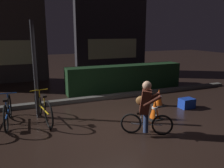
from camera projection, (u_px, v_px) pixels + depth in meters
name	position (u px, v px, depth m)	size (l,w,h in m)	color
ground_plane	(114.00, 124.00, 5.78)	(40.00, 40.00, 0.00)	black
sidewalk_curb	(89.00, 99.00, 7.75)	(12.00, 0.24, 0.12)	#56544F
hedge_row	(125.00, 78.00, 9.13)	(4.80, 0.70, 1.01)	black
storefront_right	(111.00, 30.00, 12.78)	(4.19, 0.54, 4.91)	#262328
street_post	(35.00, 71.00, 5.93)	(0.10, 0.10, 2.60)	#2D2D33
parked_bike_left_mid	(8.00, 112.00, 5.64)	(0.46, 1.66, 0.76)	black
parked_bike_center_left	(43.00, 108.00, 5.86)	(0.46, 1.71, 0.80)	black
traffic_cone_near	(155.00, 109.00, 6.05)	(0.36, 0.36, 0.55)	black
traffic_cone_far	(159.00, 98.00, 7.16)	(0.36, 0.36, 0.53)	black
blue_crate	(187.00, 103.00, 6.96)	(0.44, 0.32, 0.30)	#193DB7
cyclist	(146.00, 108.00, 5.07)	(1.05, 0.68, 1.25)	black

